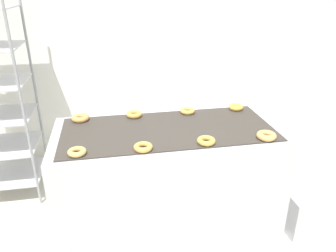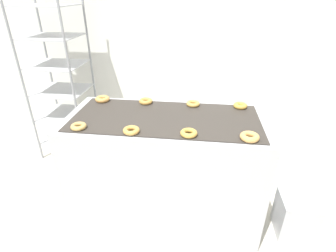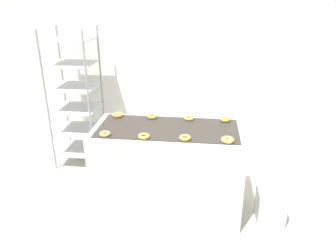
{
  "view_description": "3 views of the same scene",
  "coord_description": "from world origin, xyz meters",
  "px_view_note": "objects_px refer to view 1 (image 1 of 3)",
  "views": [
    {
      "loc": [
        -0.37,
        -1.38,
        1.9
      ],
      "look_at": [
        0.0,
        0.6,
        1.0
      ],
      "focal_mm": 35.0,
      "sensor_mm": 36.0,
      "label": 1
    },
    {
      "loc": [
        0.24,
        -1.18,
        1.84
      ],
      "look_at": [
        0.0,
        0.75,
        0.82
      ],
      "focal_mm": 28.0,
      "sensor_mm": 36.0,
      "label": 2
    },
    {
      "loc": [
        0.35,
        -2.44,
        2.28
      ],
      "look_at": [
        0.0,
        0.6,
        1.0
      ],
      "focal_mm": 35.0,
      "sensor_mm": 36.0,
      "label": 3
    }
  ],
  "objects_px": {
    "donut_far_left": "(80,118)",
    "donut_far_midright": "(188,111)",
    "glaze_bin": "(303,212)",
    "donut_far_midleft": "(134,114)",
    "donut_near_midright": "(206,141)",
    "donut_far_right": "(236,107)",
    "fryer_machine": "(168,189)",
    "donut_near_midleft": "(143,147)",
    "donut_near_left": "(77,152)",
    "donut_near_right": "(266,136)"
  },
  "relations": [
    {
      "from": "donut_near_midright",
      "to": "fryer_machine",
      "type": "bearing_deg",
      "value": 126.62
    },
    {
      "from": "fryer_machine",
      "to": "donut_far_left",
      "type": "xyz_separation_m",
      "value": [
        -0.59,
        0.26,
        0.51
      ]
    },
    {
      "from": "donut_near_midright",
      "to": "donut_far_right",
      "type": "xyz_separation_m",
      "value": [
        0.4,
        0.52,
        0.0
      ]
    },
    {
      "from": "donut_far_midleft",
      "to": "donut_far_midright",
      "type": "bearing_deg",
      "value": -0.17
    },
    {
      "from": "glaze_bin",
      "to": "donut_far_left",
      "type": "distance_m",
      "value": 1.91
    },
    {
      "from": "donut_far_right",
      "to": "donut_near_right",
      "type": "bearing_deg",
      "value": -90.13
    },
    {
      "from": "donut_near_midleft",
      "to": "donut_far_left",
      "type": "height_order",
      "value": "donut_far_left"
    },
    {
      "from": "glaze_bin",
      "to": "donut_near_midleft",
      "type": "relative_size",
      "value": 3.06
    },
    {
      "from": "glaze_bin",
      "to": "donut_far_midleft",
      "type": "xyz_separation_m",
      "value": [
        -1.3,
        0.34,
        0.82
      ]
    },
    {
      "from": "donut_near_right",
      "to": "donut_far_right",
      "type": "distance_m",
      "value": 0.52
    },
    {
      "from": "donut_far_right",
      "to": "donut_near_left",
      "type": "bearing_deg",
      "value": -156.28
    },
    {
      "from": "donut_near_midleft",
      "to": "donut_far_midright",
      "type": "height_order",
      "value": "same"
    },
    {
      "from": "donut_far_left",
      "to": "donut_near_left",
      "type": "bearing_deg",
      "value": -89.11
    },
    {
      "from": "donut_near_midleft",
      "to": "donut_far_midright",
      "type": "relative_size",
      "value": 1.01
    },
    {
      "from": "fryer_machine",
      "to": "donut_near_midleft",
      "type": "bearing_deg",
      "value": -126.97
    },
    {
      "from": "donut_near_right",
      "to": "donut_far_right",
      "type": "relative_size",
      "value": 1.11
    },
    {
      "from": "donut_near_midleft",
      "to": "donut_near_midright",
      "type": "bearing_deg",
      "value": 1.45
    },
    {
      "from": "donut_far_left",
      "to": "donut_near_midright",
      "type": "bearing_deg",
      "value": -33.31
    },
    {
      "from": "donut_near_right",
      "to": "donut_far_midleft",
      "type": "bearing_deg",
      "value": 146.64
    },
    {
      "from": "donut_near_left",
      "to": "donut_far_midright",
      "type": "relative_size",
      "value": 0.96
    },
    {
      "from": "donut_near_midright",
      "to": "donut_far_left",
      "type": "relative_size",
      "value": 0.93
    },
    {
      "from": "fryer_machine",
      "to": "donut_near_right",
      "type": "distance_m",
      "value": 0.82
    },
    {
      "from": "glaze_bin",
      "to": "donut_far_right",
      "type": "bearing_deg",
      "value": 146.35
    },
    {
      "from": "donut_near_left",
      "to": "donut_far_left",
      "type": "xyz_separation_m",
      "value": [
        -0.01,
        0.51,
        0.0
      ]
    },
    {
      "from": "donut_far_left",
      "to": "donut_far_midleft",
      "type": "distance_m",
      "value": 0.38
    },
    {
      "from": "donut_near_left",
      "to": "donut_far_midleft",
      "type": "bearing_deg",
      "value": 53.71
    },
    {
      "from": "fryer_machine",
      "to": "donut_far_right",
      "type": "height_order",
      "value": "donut_far_right"
    },
    {
      "from": "donut_near_midleft",
      "to": "donut_near_midright",
      "type": "xyz_separation_m",
      "value": [
        0.39,
        0.01,
        0.0
      ]
    },
    {
      "from": "donut_near_midleft",
      "to": "donut_far_midright",
      "type": "xyz_separation_m",
      "value": [
        0.4,
        0.52,
        0.0
      ]
    },
    {
      "from": "donut_far_right",
      "to": "fryer_machine",
      "type": "bearing_deg",
      "value": -156.18
    },
    {
      "from": "donut_near_left",
      "to": "donut_near_midleft",
      "type": "xyz_separation_m",
      "value": [
        0.38,
        -0.01,
        0.0
      ]
    },
    {
      "from": "fryer_machine",
      "to": "donut_far_midleft",
      "type": "relative_size",
      "value": 13.4
    },
    {
      "from": "donut_near_right",
      "to": "fryer_machine",
      "type": "bearing_deg",
      "value": 155.85
    },
    {
      "from": "donut_near_midright",
      "to": "donut_far_midleft",
      "type": "height_order",
      "value": "donut_far_midleft"
    },
    {
      "from": "donut_far_left",
      "to": "donut_far_midright",
      "type": "distance_m",
      "value": 0.79
    },
    {
      "from": "donut_near_left",
      "to": "donut_far_midleft",
      "type": "xyz_separation_m",
      "value": [
        0.38,
        0.51,
        0.0
      ]
    },
    {
      "from": "donut_near_midright",
      "to": "donut_far_right",
      "type": "bearing_deg",
      "value": 52.45
    },
    {
      "from": "donut_near_left",
      "to": "donut_far_right",
      "type": "relative_size",
      "value": 0.97
    },
    {
      "from": "donut_far_right",
      "to": "donut_far_midright",
      "type": "bearing_deg",
      "value": -179.74
    },
    {
      "from": "donut_near_midleft",
      "to": "fryer_machine",
      "type": "bearing_deg",
      "value": 53.03
    },
    {
      "from": "fryer_machine",
      "to": "donut_far_midright",
      "type": "height_order",
      "value": "donut_far_midright"
    },
    {
      "from": "donut_near_midright",
      "to": "donut_far_left",
      "type": "distance_m",
      "value": 0.93
    },
    {
      "from": "donut_near_midright",
      "to": "donut_far_midright",
      "type": "distance_m",
      "value": 0.51
    },
    {
      "from": "fryer_machine",
      "to": "glaze_bin",
      "type": "relative_size",
      "value": 4.41
    },
    {
      "from": "donut_near_right",
      "to": "glaze_bin",
      "type": "bearing_deg",
      "value": 19.46
    },
    {
      "from": "fryer_machine",
      "to": "donut_near_midleft",
      "type": "relative_size",
      "value": 13.51
    },
    {
      "from": "glaze_bin",
      "to": "donut_near_left",
      "type": "bearing_deg",
      "value": -174.12
    },
    {
      "from": "donut_near_left",
      "to": "donut_near_right",
      "type": "distance_m",
      "value": 1.17
    },
    {
      "from": "donut_near_midleft",
      "to": "donut_far_right",
      "type": "bearing_deg",
      "value": 33.72
    },
    {
      "from": "glaze_bin",
      "to": "donut_far_midright",
      "type": "relative_size",
      "value": 3.11
    }
  ]
}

